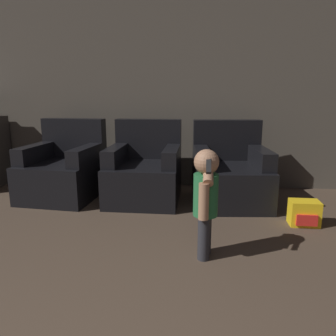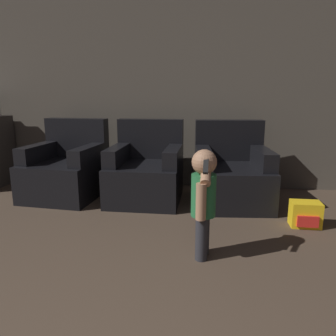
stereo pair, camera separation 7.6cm
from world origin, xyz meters
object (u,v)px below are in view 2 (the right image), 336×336
Objects in this scene: armchair_left at (67,170)px; person_toddler at (203,195)px; armchair_middle at (146,173)px; armchair_right at (231,175)px; toy_backpack at (305,214)px.

person_toddler is (1.73, -1.39, 0.18)m from armchair_left.
armchair_left is 2.22m from person_toddler.
armchair_middle is 1.01m from armchair_right.
person_toddler is 3.08× the size of toy_backpack.
toy_backpack is (0.96, 0.75, -0.38)m from person_toddler.
armchair_left and armchair_right have the same top height.
armchair_left is 2.02m from armchair_right.
armchair_right is at bearing 136.46° from toy_backpack.
person_toddler reaches higher than toy_backpack.
armchair_middle reaches higher than toy_backpack.
armchair_left is at bearing 174.41° from armchair_right.
armchair_right is 1.15× the size of person_toddler.
person_toddler is at bearing -142.24° from toy_backpack.
armchair_left is at bearing 179.64° from armchair_middle.
armchair_right is at bearing -0.38° from armchair_middle.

